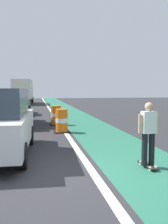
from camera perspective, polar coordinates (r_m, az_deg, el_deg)
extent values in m
plane|color=#2D2D30|center=(6.20, -6.38, -13.90)|extent=(100.00, 100.00, 0.00)
cube|color=#286B51|center=(18.18, -1.71, -1.18)|extent=(2.50, 80.00, 0.01)
cube|color=silver|center=(18.01, -6.43, -1.27)|extent=(0.20, 80.00, 0.01)
cube|color=black|center=(6.90, 14.12, -11.45)|extent=(0.26, 0.81, 0.02)
cylinder|color=silver|center=(6.72, 15.76, -12.04)|extent=(0.05, 0.11, 0.11)
cylinder|color=silver|center=(6.65, 14.58, -12.20)|extent=(0.05, 0.11, 0.11)
cylinder|color=silver|center=(7.16, 13.69, -10.92)|extent=(0.05, 0.11, 0.11)
cylinder|color=silver|center=(7.09, 12.57, -11.06)|extent=(0.05, 0.11, 0.11)
cylinder|color=black|center=(6.84, 14.95, -7.96)|extent=(0.15, 0.15, 0.82)
cylinder|color=black|center=(6.75, 13.44, -8.10)|extent=(0.15, 0.15, 0.82)
cube|color=white|center=(6.67, 14.33, -2.25)|extent=(0.37, 0.24, 0.56)
cylinder|color=tan|center=(6.79, 16.12, -2.41)|extent=(0.09, 0.09, 0.48)
cylinder|color=tan|center=(6.57, 12.47, -2.58)|extent=(0.09, 0.09, 0.48)
sphere|color=tan|center=(6.63, 14.41, 1.18)|extent=(0.22, 0.22, 0.22)
cylinder|color=black|center=(9.49, -12.19, -5.15)|extent=(0.31, 0.69, 0.68)
cylinder|color=black|center=(6.71, -13.89, -9.50)|extent=(0.31, 0.69, 0.68)
cube|color=black|center=(14.87, -15.41, 0.25)|extent=(1.90, 4.62, 0.90)
cube|color=#232D38|center=(14.82, -15.49, 3.52)|extent=(1.66, 2.87, 0.80)
cylinder|color=black|center=(16.40, -17.89, -0.95)|extent=(0.29, 0.68, 0.68)
cylinder|color=black|center=(16.30, -12.15, -0.85)|extent=(0.29, 0.68, 0.68)
cylinder|color=black|center=(13.46, -12.29, -2.11)|extent=(0.29, 0.68, 0.68)
cube|color=maroon|center=(20.92, -15.16, 1.39)|extent=(2.08, 4.20, 0.72)
cube|color=#232D38|center=(20.64, -15.30, 3.23)|extent=(1.72, 1.81, 0.64)
cylinder|color=black|center=(22.32, -16.78, 0.65)|extent=(0.32, 0.70, 0.68)
cylinder|color=black|center=(22.11, -12.59, 0.70)|extent=(0.32, 0.70, 0.68)
cylinder|color=black|center=(19.82, -17.98, 0.07)|extent=(0.32, 0.70, 0.68)
cylinder|color=black|center=(19.59, -13.26, 0.13)|extent=(0.32, 0.70, 0.68)
cylinder|color=orange|center=(11.92, -5.02, -3.38)|extent=(0.56, 0.56, 0.42)
cylinder|color=white|center=(11.88, -5.03, -1.88)|extent=(0.57, 0.57, 0.21)
cylinder|color=orange|center=(11.85, -5.04, -0.37)|extent=(0.56, 0.56, 0.42)
cube|color=black|center=(11.96, -5.01, -4.47)|extent=(0.73, 0.73, 0.04)
cylinder|color=orange|center=(14.44, -6.29, -1.89)|extent=(0.56, 0.56, 0.42)
cylinder|color=white|center=(14.40, -6.31, -0.65)|extent=(0.57, 0.57, 0.21)
cylinder|color=orange|center=(14.37, -6.32, 0.60)|extent=(0.56, 0.56, 0.42)
cube|color=black|center=(14.47, -6.28, -2.80)|extent=(0.73, 0.73, 0.04)
cube|color=silver|center=(34.45, -13.62, 4.98)|extent=(2.51, 5.68, 2.50)
cube|color=silver|center=(38.29, -13.10, 4.33)|extent=(2.27, 1.98, 2.10)
cylinder|color=black|center=(38.22, -14.63, 2.72)|extent=(0.34, 0.97, 0.96)
cylinder|color=black|center=(38.05, -11.54, 2.77)|extent=(0.34, 0.97, 0.96)
cylinder|color=black|center=(33.20, -15.54, 2.35)|extent=(0.34, 0.97, 0.96)
cylinder|color=black|center=(33.02, -11.99, 2.41)|extent=(0.34, 0.97, 0.96)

